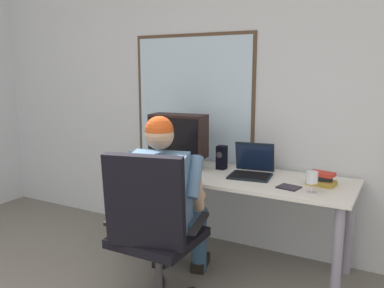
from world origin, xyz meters
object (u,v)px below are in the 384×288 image
at_px(office_chair, 152,223).
at_px(person_seated, 166,200).
at_px(desk_speaker, 222,157).
at_px(crt_monitor, 178,137).
at_px(desk, 230,188).
at_px(laptop, 252,167).
at_px(wine_glass, 312,179).
at_px(cd_case, 289,187).
at_px(book_stack, 322,179).

height_order(office_chair, person_seated, person_seated).
xyz_separation_m(person_seated, desk_speaker, (0.10, 0.70, 0.18)).
xyz_separation_m(office_chair, crt_monitor, (-0.29, 0.83, 0.41)).
bearing_deg(desk, crt_monitor, 178.71).
bearing_deg(laptop, desk, -154.78).
height_order(wine_glass, cd_case, wine_glass).
height_order(office_chair, cd_case, office_chair).
xyz_separation_m(office_chair, wine_glass, (0.85, 0.65, 0.25)).
xyz_separation_m(desk, book_stack, (0.68, 0.05, 0.15)).
bearing_deg(wine_glass, crt_monitor, 170.67).
height_order(office_chair, crt_monitor, crt_monitor).
bearing_deg(office_chair, wine_glass, 37.33).
relative_size(laptop, wine_glass, 2.35).
xyz_separation_m(laptop, cd_case, (0.35, -0.21, -0.06)).
relative_size(crt_monitor, laptop, 1.41).
bearing_deg(desk_speaker, laptop, -12.37).
bearing_deg(crt_monitor, laptop, 5.57).
bearing_deg(desk, desk_speaker, 135.15).
height_order(person_seated, crt_monitor, person_seated).
relative_size(desk, office_chair, 1.77).
bearing_deg(laptop, cd_case, -31.03).
bearing_deg(desk_speaker, cd_case, -23.15).
distance_m(desk_speaker, cd_case, 0.70).
bearing_deg(crt_monitor, wine_glass, -9.33).
relative_size(person_seated, crt_monitor, 2.59).
relative_size(desk, wine_glass, 12.81).
bearing_deg(cd_case, person_seated, -150.06).
height_order(wine_glass, book_stack, wine_glass).
bearing_deg(book_stack, office_chair, -134.98).
bearing_deg(book_stack, wine_glass, -96.04).
bearing_deg(desk, person_seated, -113.04).
bearing_deg(crt_monitor, office_chair, -70.70).
relative_size(desk, laptop, 5.46).
bearing_deg(desk, book_stack, 4.11).
bearing_deg(office_chair, person_seated, 101.62).
distance_m(person_seated, book_stack, 1.11).
relative_size(person_seated, book_stack, 6.10).
bearing_deg(wine_glass, cd_case, 166.12).
bearing_deg(wine_glass, office_chair, -142.67).
xyz_separation_m(person_seated, wine_glass, (0.90, 0.38, 0.18)).
height_order(office_chair, wine_glass, office_chair).
relative_size(wine_glass, desk_speaker, 0.75).
bearing_deg(desk_speaker, person_seated, -98.37).
bearing_deg(wine_glass, desk, 165.08).
xyz_separation_m(person_seated, cd_case, (0.74, 0.42, 0.08)).
bearing_deg(office_chair, cd_case, 45.05).
bearing_deg(crt_monitor, desk_speaker, 20.14).
distance_m(laptop, book_stack, 0.53).
height_order(crt_monitor, laptop, crt_monitor).
height_order(desk, wine_glass, wine_glass).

